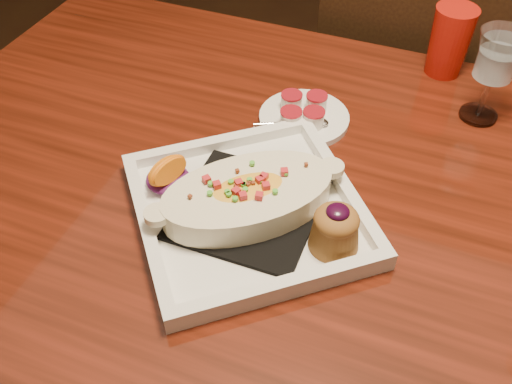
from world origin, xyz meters
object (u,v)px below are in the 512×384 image
at_px(goblet, 497,61).
at_px(saucer, 303,115).
at_px(plate, 253,204).
at_px(red_tumbler, 450,41).
at_px(table, 341,246).
at_px(chair_far, 403,100).

height_order(goblet, saucer, goblet).
distance_m(plate, goblet, 0.46).
height_order(plate, saucer, plate).
distance_m(plate, red_tumbler, 0.51).
bearing_deg(saucer, plate, -88.94).
xyz_separation_m(plate, saucer, (-0.00, 0.24, -0.02)).
xyz_separation_m(goblet, saucer, (-0.28, -0.12, -0.10)).
height_order(table, saucer, saucer).
bearing_deg(table, plate, -147.50).
xyz_separation_m(chair_far, saucer, (-0.12, -0.47, 0.26)).
bearing_deg(plate, chair_far, 40.30).
relative_size(plate, goblet, 2.69).
height_order(plate, red_tumbler, red_tumbler).
relative_size(plate, saucer, 2.81).
distance_m(chair_far, goblet, 0.52).
bearing_deg(red_tumbler, goblet, -55.92).
relative_size(table, red_tumbler, 11.77).
relative_size(chair_far, saucer, 6.09).
relative_size(saucer, red_tumbler, 1.20).
height_order(table, chair_far, chair_far).
bearing_deg(table, chair_far, 90.00).
bearing_deg(plate, goblet, 12.88).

